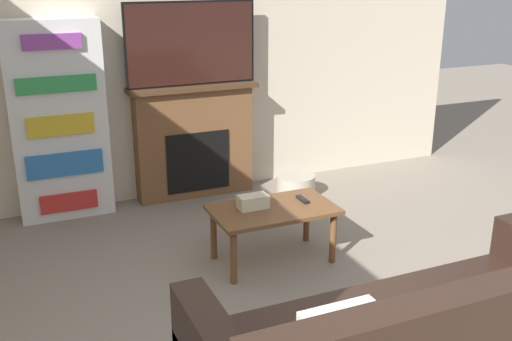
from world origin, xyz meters
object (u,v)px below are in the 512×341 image
Objects in this scene: coffee_table at (273,215)px; bookshelf at (59,122)px; storage_basket at (296,186)px; fireplace at (194,141)px; tv at (191,44)px.

coffee_table is 2.07m from bookshelf.
fireplace is at bearing 153.74° from storage_basket.
tv reaches higher than bookshelf.
tv is 1.88m from coffee_table.
bookshelf reaches higher than fireplace.
bookshelf is at bearing -179.87° from tv.
storage_basket is (2.07, -0.41, -0.75)m from bookshelf.
fireplace is 1.33× the size of coffee_table.
tv is 0.70× the size of bookshelf.
fireplace is 1.57m from coffee_table.
fireplace is 0.71× the size of bookshelf.
bookshelf is at bearing 130.44° from coffee_table.
bookshelf is 4.58× the size of storage_basket.
tv is 3.23× the size of storage_basket.
tv is at bearing 154.80° from storage_basket.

